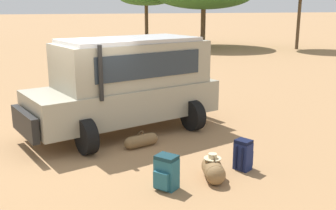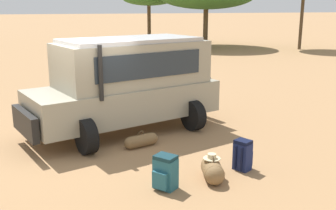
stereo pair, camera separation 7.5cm
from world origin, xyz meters
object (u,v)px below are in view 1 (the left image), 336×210
(safari_vehicle, at_px, (128,83))
(backpack_beside_front_wheel, at_px, (166,173))
(backpack_cluster_center, at_px, (243,155))
(duffel_bag_soft_canvas, at_px, (141,141))
(duffel_bag_low_black_case, at_px, (213,170))

(safari_vehicle, xyz_separation_m, backpack_beside_front_wheel, (-0.16, -3.61, -0.99))
(backpack_beside_front_wheel, xyz_separation_m, backpack_cluster_center, (1.75, 0.31, -0.00))
(safari_vehicle, bearing_deg, duffel_bag_soft_canvas, -90.93)
(safari_vehicle, height_order, backpack_beside_front_wheel, safari_vehicle)
(duffel_bag_low_black_case, height_order, duffel_bag_soft_canvas, duffel_bag_low_black_case)
(duffel_bag_soft_canvas, bearing_deg, safari_vehicle, 89.07)
(backpack_beside_front_wheel, height_order, duffel_bag_low_black_case, backpack_beside_front_wheel)
(safari_vehicle, relative_size, duffel_bag_low_black_case, 6.67)
(safari_vehicle, xyz_separation_m, duffel_bag_low_black_case, (0.81, -3.54, -1.10))
(backpack_cluster_center, xyz_separation_m, duffel_bag_soft_canvas, (-1.62, 1.94, -0.16))
(duffel_bag_low_black_case, bearing_deg, backpack_cluster_center, 17.28)
(safari_vehicle, distance_m, duffel_bag_low_black_case, 3.79)
(backpack_cluster_center, bearing_deg, backpack_beside_front_wheel, -169.85)
(duffel_bag_soft_canvas, bearing_deg, backpack_cluster_center, -50.22)
(backpack_cluster_center, bearing_deg, safari_vehicle, 115.85)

